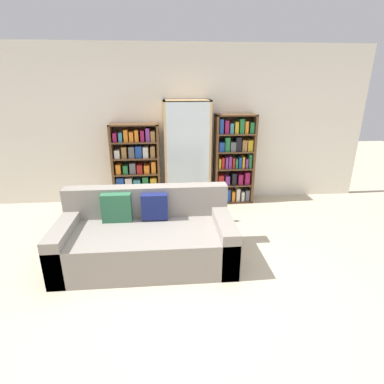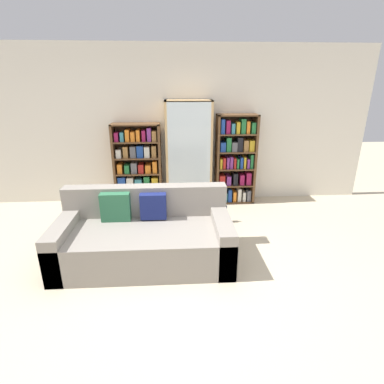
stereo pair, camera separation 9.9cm
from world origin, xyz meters
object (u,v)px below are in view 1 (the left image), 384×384
(couch, at_px, (147,238))
(bookshelf_right, at_px, (234,160))
(wine_bottle, at_px, (224,213))
(bookshelf_left, at_px, (137,167))
(display_cabinet, at_px, (187,155))

(couch, xyz_separation_m, bookshelf_right, (1.47, 1.87, 0.48))
(couch, relative_size, wine_bottle, 5.84)
(bookshelf_right, distance_m, wine_bottle, 1.14)
(bookshelf_left, height_order, wine_bottle, bookshelf_left)
(bookshelf_left, bearing_deg, bookshelf_right, 0.00)
(bookshelf_left, relative_size, bookshelf_right, 0.91)
(bookshelf_left, height_order, bookshelf_right, bookshelf_right)
(bookshelf_left, height_order, display_cabinet, display_cabinet)
(display_cabinet, bearing_deg, bookshelf_right, 1.10)
(display_cabinet, distance_m, bookshelf_right, 0.84)
(bookshelf_left, xyz_separation_m, display_cabinet, (0.89, -0.02, 0.21))
(couch, height_order, display_cabinet, display_cabinet)
(couch, height_order, bookshelf_left, bookshelf_left)
(bookshelf_left, bearing_deg, couch, -82.16)
(bookshelf_right, bearing_deg, display_cabinet, -178.90)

